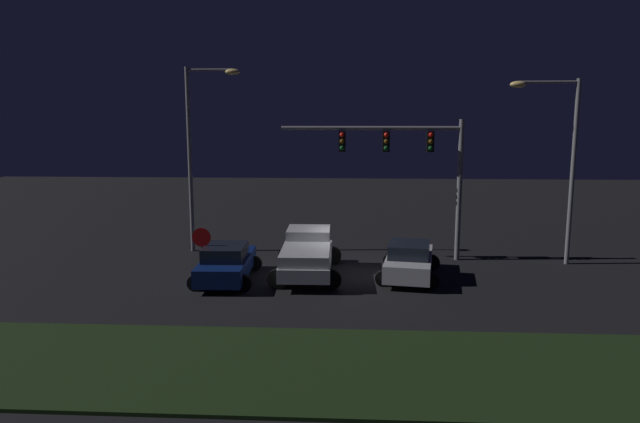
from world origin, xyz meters
TOP-DOWN VIEW (x-y plane):
  - ground_plane at (0.00, 0.00)m, footprint 80.00×80.00m
  - grass_median at (0.00, -9.54)m, footprint 21.83×5.28m
  - pickup_truck at (-1.52, -0.38)m, footprint 2.94×5.44m
  - car_sedan at (2.71, -0.64)m, footprint 2.93×4.63m
  - car_sedan_far at (-4.73, -1.49)m, footprint 2.57×4.46m
  - traffic_signal_gantry at (2.82, 2.57)m, footprint 8.32×0.56m
  - street_lamp_left at (-7.08, 3.69)m, footprint 2.65×0.44m
  - street_lamp_right at (9.48, 2.08)m, footprint 3.04×0.44m
  - stop_sign at (-5.64, -1.77)m, footprint 0.76×0.08m

SIDE VIEW (x-z plane):
  - ground_plane at x=0.00m, z-range 0.00..0.00m
  - grass_median at x=0.00m, z-range 0.00..0.10m
  - car_sedan at x=2.71m, z-range -0.02..1.49m
  - car_sedan_far at x=-4.73m, z-range -0.02..1.49m
  - pickup_truck at x=-1.52m, z-range 0.10..1.90m
  - stop_sign at x=-5.64m, z-range 0.45..2.68m
  - traffic_signal_gantry at x=2.82m, z-range 1.65..8.15m
  - street_lamp_right at x=9.48m, z-range 1.10..9.34m
  - street_lamp_left at x=-7.08m, z-range 1.09..10.06m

